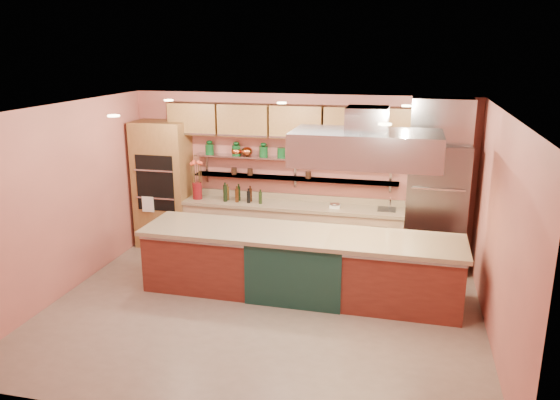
% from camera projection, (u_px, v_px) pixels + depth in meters
% --- Properties ---
extents(floor, '(6.00, 5.00, 0.02)m').
position_uv_depth(floor, '(262.00, 311.00, 7.67)').
color(floor, gray).
rests_on(floor, ground).
extents(ceiling, '(6.00, 5.00, 0.02)m').
position_uv_depth(ceiling, '(260.00, 109.00, 6.91)').
color(ceiling, black).
rests_on(ceiling, wall_back).
extents(wall_back, '(6.00, 0.04, 2.80)m').
position_uv_depth(wall_back, '(298.00, 174.00, 9.63)').
color(wall_back, '#C56B5D').
rests_on(wall_back, floor).
extents(wall_front, '(6.00, 0.04, 2.80)m').
position_uv_depth(wall_front, '(188.00, 294.00, 4.94)').
color(wall_front, '#C56B5D').
rests_on(wall_front, floor).
extents(wall_left, '(0.04, 5.00, 2.80)m').
position_uv_depth(wall_left, '(63.00, 201.00, 7.95)').
color(wall_left, '#C56B5D').
rests_on(wall_left, floor).
extents(wall_right, '(0.04, 5.00, 2.80)m').
position_uv_depth(wall_right, '(499.00, 232.00, 6.62)').
color(wall_right, '#C56B5D').
rests_on(wall_right, floor).
extents(oven_stack, '(0.95, 0.64, 2.30)m').
position_uv_depth(oven_stack, '(163.00, 184.00, 9.94)').
color(oven_stack, olive).
rests_on(oven_stack, floor).
extents(refrigerator, '(0.95, 0.72, 2.10)m').
position_uv_depth(refrigerator, '(435.00, 207.00, 8.86)').
color(refrigerator, slate).
rests_on(refrigerator, floor).
extents(back_counter, '(3.84, 0.64, 0.93)m').
position_uv_depth(back_counter, '(292.00, 229.00, 9.61)').
color(back_counter, tan).
rests_on(back_counter, floor).
extents(wall_shelf_lower, '(3.60, 0.26, 0.03)m').
position_uv_depth(wall_shelf_lower, '(294.00, 178.00, 9.53)').
color(wall_shelf_lower, '#AEB1B5').
rests_on(wall_shelf_lower, wall_back).
extents(wall_shelf_upper, '(3.60, 0.26, 0.03)m').
position_uv_depth(wall_shelf_upper, '(294.00, 159.00, 9.43)').
color(wall_shelf_upper, '#AEB1B5').
rests_on(wall_shelf_upper, wall_back).
extents(upper_cabinets, '(4.60, 0.36, 0.55)m').
position_uv_depth(upper_cabinets, '(297.00, 122.00, 9.20)').
color(upper_cabinets, olive).
rests_on(upper_cabinets, wall_back).
extents(range_hood, '(2.00, 1.00, 0.45)m').
position_uv_depth(range_hood, '(366.00, 148.00, 7.37)').
color(range_hood, '#AEB1B5').
rests_on(range_hood, ceiling).
extents(ceiling_downlights, '(4.00, 2.80, 0.02)m').
position_uv_depth(ceiling_downlights, '(264.00, 110.00, 7.10)').
color(ceiling_downlights, '#FFE5A5').
rests_on(ceiling_downlights, ceiling).
extents(island, '(4.61, 1.06, 0.96)m').
position_uv_depth(island, '(299.00, 264.00, 8.04)').
color(island, maroon).
rests_on(island, floor).
extents(flower_vase, '(0.18, 0.18, 0.30)m').
position_uv_depth(flower_vase, '(197.00, 191.00, 9.78)').
color(flower_vase, maroon).
rests_on(flower_vase, back_counter).
extents(oil_bottle_cluster, '(0.79, 0.50, 0.25)m').
position_uv_depth(oil_bottle_cluster, '(244.00, 195.00, 9.60)').
color(oil_bottle_cluster, black).
rests_on(oil_bottle_cluster, back_counter).
extents(kitchen_scale, '(0.21, 0.19, 0.10)m').
position_uv_depth(kitchen_scale, '(335.00, 205.00, 9.25)').
color(kitchen_scale, white).
rests_on(kitchen_scale, back_counter).
extents(bar_faucet, '(0.03, 0.03, 0.21)m').
position_uv_depth(bar_faucet, '(390.00, 204.00, 9.13)').
color(bar_faucet, silver).
rests_on(bar_faucet, back_counter).
extents(copper_kettle, '(0.22, 0.22, 0.16)m').
position_uv_depth(copper_kettle, '(247.00, 151.00, 9.60)').
color(copper_kettle, '#D46331').
rests_on(copper_kettle, wall_shelf_upper).
extents(green_canister, '(0.18, 0.18, 0.17)m').
position_uv_depth(green_canister, '(281.00, 153.00, 9.46)').
color(green_canister, '#0D4019').
rests_on(green_canister, wall_shelf_upper).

